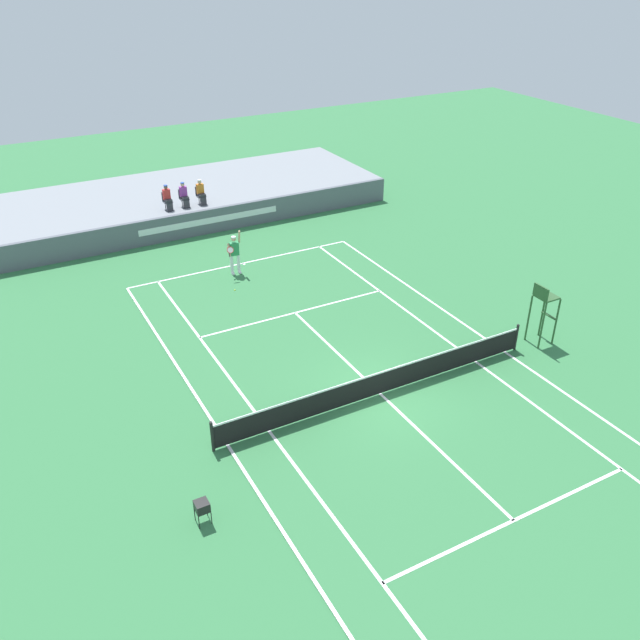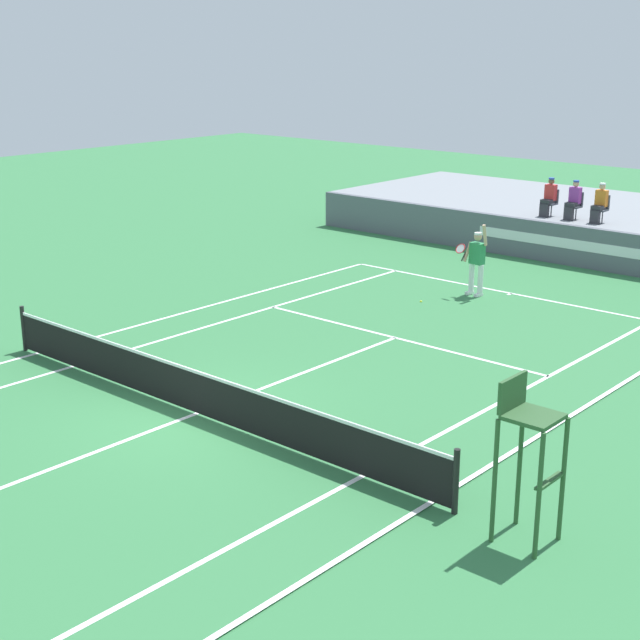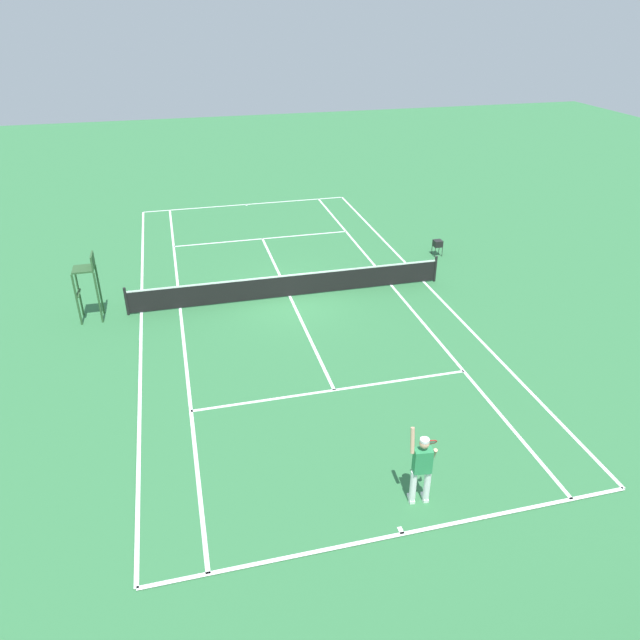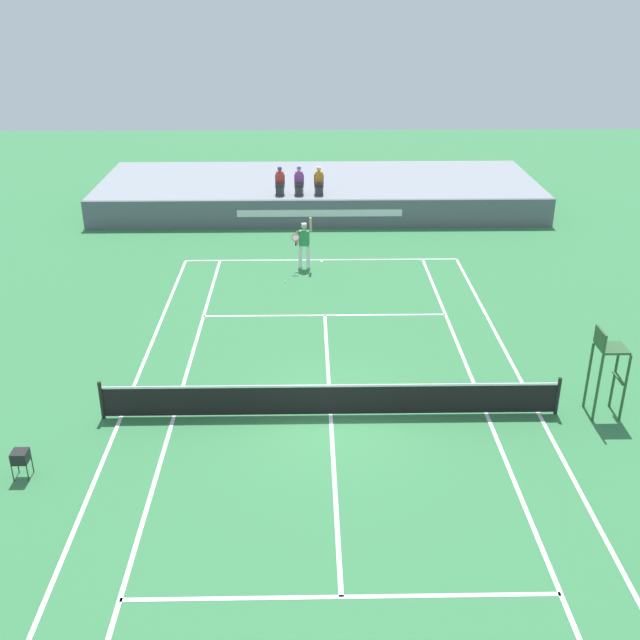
{
  "view_description": "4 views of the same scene",
  "coord_description": "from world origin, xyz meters",
  "px_view_note": "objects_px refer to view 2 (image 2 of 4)",
  "views": [
    {
      "loc": [
        -10.46,
        -15.0,
        13.25
      ],
      "look_at": [
        -0.21,
        3.88,
        1.0
      ],
      "focal_mm": 37.34,
      "sensor_mm": 36.0,
      "label": 1
    },
    {
      "loc": [
        12.92,
        -11.07,
        6.98
      ],
      "look_at": [
        -0.21,
        3.88,
        1.0
      ],
      "focal_mm": 52.78,
      "sensor_mm": 36.0,
      "label": 2
    },
    {
      "loc": [
        3.95,
        20.32,
        10.14
      ],
      "look_at": [
        -0.21,
        3.88,
        1.0
      ],
      "focal_mm": 33.84,
      "sensor_mm": 36.0,
      "label": 3
    },
    {
      "loc": [
        -0.59,
        -17.09,
        10.58
      ],
      "look_at": [
        -0.21,
        3.88,
        1.0
      ],
      "focal_mm": 42.63,
      "sensor_mm": 36.0,
      "label": 4
    }
  ],
  "objects_px": {
    "spectator_seated_1": "(574,201)",
    "spectator_seated_2": "(600,204)",
    "tennis_ball": "(421,302)",
    "spectator_seated_0": "(549,198)",
    "tennis_player": "(476,261)",
    "umpire_chair": "(527,440)"
  },
  "relations": [
    {
      "from": "umpire_chair",
      "to": "tennis_player",
      "type": "bearing_deg",
      "value": 125.12
    },
    {
      "from": "spectator_seated_1",
      "to": "umpire_chair",
      "type": "height_order",
      "value": "spectator_seated_1"
    },
    {
      "from": "spectator_seated_2",
      "to": "tennis_ball",
      "type": "xyz_separation_m",
      "value": [
        -1.39,
        -7.76,
        -1.87
      ]
    },
    {
      "from": "spectator_seated_2",
      "to": "tennis_player",
      "type": "relative_size",
      "value": 0.61
    },
    {
      "from": "spectator_seated_1",
      "to": "tennis_ball",
      "type": "xyz_separation_m",
      "value": [
        -0.48,
        -7.76,
        -1.87
      ]
    },
    {
      "from": "spectator_seated_1",
      "to": "umpire_chair",
      "type": "relative_size",
      "value": 0.52
    },
    {
      "from": "spectator_seated_1",
      "to": "spectator_seated_2",
      "type": "relative_size",
      "value": 1.0
    },
    {
      "from": "spectator_seated_0",
      "to": "tennis_player",
      "type": "bearing_deg",
      "value": -79.81
    },
    {
      "from": "tennis_ball",
      "to": "umpire_chair",
      "type": "bearing_deg",
      "value": -48.06
    },
    {
      "from": "spectator_seated_0",
      "to": "spectator_seated_1",
      "type": "relative_size",
      "value": 1.0
    },
    {
      "from": "spectator_seated_1",
      "to": "spectator_seated_2",
      "type": "bearing_deg",
      "value": 0.0
    },
    {
      "from": "spectator_seated_1",
      "to": "tennis_ball",
      "type": "height_order",
      "value": "spectator_seated_1"
    },
    {
      "from": "spectator_seated_2",
      "to": "tennis_player",
      "type": "xyz_separation_m",
      "value": [
        -0.69,
        -6.15,
        -0.91
      ]
    },
    {
      "from": "spectator_seated_1",
      "to": "umpire_chair",
      "type": "xyz_separation_m",
      "value": [
        8.01,
        -17.22,
        -0.35
      ]
    },
    {
      "from": "spectator_seated_0",
      "to": "umpire_chair",
      "type": "bearing_deg",
      "value": -62.69
    },
    {
      "from": "tennis_player",
      "to": "tennis_ball",
      "type": "height_order",
      "value": "tennis_player"
    },
    {
      "from": "tennis_ball",
      "to": "spectator_seated_1",
      "type": "bearing_deg",
      "value": 86.44
    },
    {
      "from": "spectator_seated_1",
      "to": "umpire_chair",
      "type": "distance_m",
      "value": 18.99
    },
    {
      "from": "spectator_seated_2",
      "to": "tennis_ball",
      "type": "height_order",
      "value": "spectator_seated_2"
    },
    {
      "from": "tennis_player",
      "to": "umpire_chair",
      "type": "distance_m",
      "value": 13.55
    },
    {
      "from": "spectator_seated_2",
      "to": "tennis_ball",
      "type": "relative_size",
      "value": 18.6
    },
    {
      "from": "spectator_seated_0",
      "to": "spectator_seated_2",
      "type": "bearing_deg",
      "value": 0.0
    }
  ]
}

